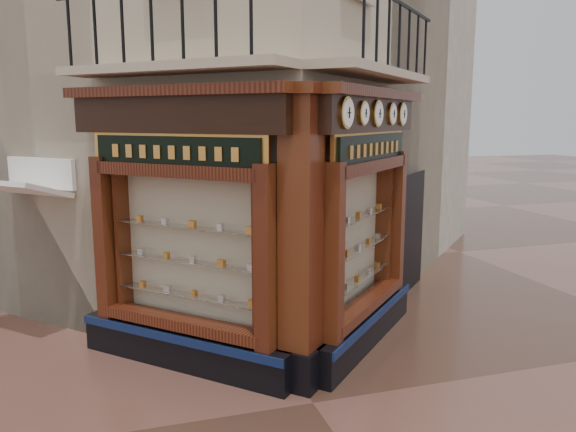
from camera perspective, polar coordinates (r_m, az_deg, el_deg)
name	(u,v)px	position (r m, az deg, el deg)	size (l,w,h in m)	color
ground	(313,403)	(7.48, 2.54, -18.44)	(80.00, 80.00, 0.00)	#43291F
main_building	(217,1)	(12.79, -7.23, 20.85)	(8.00, 8.00, 12.00)	#BEAB94
neighbour_left	(98,37)	(14.96, -18.75, 16.86)	(8.00, 8.00, 11.00)	beige
neighbour_right	(293,45)	(15.68, 0.49, 17.02)	(8.00, 8.00, 11.00)	beige
shopfront_left	(181,233)	(7.96, -10.81, -1.68)	(2.86, 2.86, 3.98)	black
shopfront_right	(365,222)	(8.72, 7.87, -0.60)	(2.86, 2.86, 3.98)	black
corner_pilaster	(301,244)	(7.24, 1.32, -2.90)	(0.85, 0.85, 3.98)	black
balcony	(279,70)	(8.03, -0.92, 14.66)	(5.94, 2.97, 1.03)	#BEAB94
clock_a	(347,113)	(7.28, 5.99, 10.40)	(0.33, 0.33, 0.41)	#B3913B
clock_b	(364,113)	(7.86, 7.69, 10.32)	(0.27, 0.27, 0.34)	#B3913B
clock_c	(378,113)	(8.41, 9.10, 10.25)	(0.31, 0.31, 0.39)	#B3913B
clock_d	(392,114)	(9.06, 10.52, 10.17)	(0.28, 0.28, 0.35)	#B3913B
clock_e	(402,114)	(9.60, 11.55, 10.11)	(0.31, 0.31, 0.38)	#B3913B
awning	(30,335)	(10.45, -24.74, -10.91)	(1.53, 0.92, 0.08)	white
signboard_left	(175,152)	(7.76, -11.43, 6.38)	(2.12, 2.12, 0.57)	gold
signboard_right	(372,149)	(8.56, 8.54, 6.77)	(2.12, 2.12, 0.57)	gold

